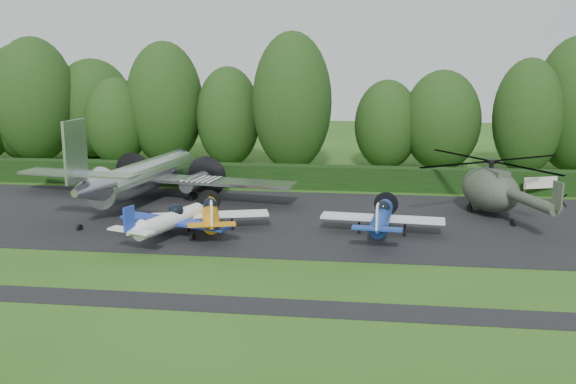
# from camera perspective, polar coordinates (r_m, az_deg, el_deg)

# --- Properties ---
(ground) EXTENTS (160.00, 160.00, 0.00)m
(ground) POSITION_cam_1_polar(r_m,az_deg,el_deg) (36.91, -10.28, -6.02)
(ground) COLOR #254814
(ground) RESTS_ON ground
(apron) EXTENTS (70.00, 18.00, 0.01)m
(apron) POSITION_cam_1_polar(r_m,az_deg,el_deg) (46.15, -6.56, -2.23)
(apron) COLOR black
(apron) RESTS_ON ground
(taxiway_verge) EXTENTS (70.00, 2.00, 0.00)m
(taxiway_verge) POSITION_cam_1_polar(r_m,az_deg,el_deg) (31.58, -13.59, -9.32)
(taxiway_verge) COLOR black
(taxiway_verge) RESTS_ON ground
(hedgerow) EXTENTS (90.00, 1.60, 2.00)m
(hedgerow) POSITION_cam_1_polar(r_m,az_deg,el_deg) (56.61, -3.91, 0.49)
(hedgerow) COLOR black
(hedgerow) RESTS_ON ground
(transport_plane) EXTENTS (23.63, 18.12, 7.57)m
(transport_plane) POSITION_cam_1_polar(r_m,az_deg,el_deg) (51.21, -12.71, 1.39)
(transport_plane) COLOR silver
(transport_plane) RESTS_ON ground
(light_plane_white) EXTENTS (7.75, 8.14, 2.98)m
(light_plane_white) POSITION_cam_1_polar(r_m,az_deg,el_deg) (40.74, -10.43, -2.48)
(light_plane_white) COLOR white
(light_plane_white) RESTS_ON ground
(light_plane_orange) EXTENTS (7.66, 8.05, 2.94)m
(light_plane_orange) POSITION_cam_1_polar(r_m,az_deg,el_deg) (42.03, -6.91, -1.94)
(light_plane_orange) COLOR orange
(light_plane_orange) RESTS_ON ground
(light_plane_blue) EXTENTS (7.86, 8.27, 3.02)m
(light_plane_blue) POSITION_cam_1_polar(r_m,az_deg,el_deg) (41.17, 8.33, -2.23)
(light_plane_blue) COLOR navy
(light_plane_blue) RESTS_ON ground
(helicopter) EXTENTS (12.59, 14.74, 4.06)m
(helicopter) POSITION_cam_1_polar(r_m,az_deg,el_deg) (48.19, 17.55, 0.54)
(helicopter) COLOR #323A2C
(helicopter) RESTS_ON ground
(sign_board) EXTENTS (3.02, 0.11, 1.70)m
(sign_board) POSITION_cam_1_polar(r_m,az_deg,el_deg) (55.84, 21.56, 0.70)
(sign_board) COLOR #3F3326
(sign_board) RESTS_ON ground
(tree_1) EXTENTS (6.58, 6.58, 11.16)m
(tree_1) POSITION_cam_1_polar(r_m,az_deg,el_deg) (65.66, 20.54, 6.26)
(tree_1) COLOR black
(tree_1) RESTS_ON ground
(tree_2) EXTENTS (7.80, 7.80, 13.68)m
(tree_2) POSITION_cam_1_polar(r_m,az_deg,el_deg) (63.42, 0.36, 7.99)
(tree_2) COLOR black
(tree_2) RESTS_ON ground
(tree_4) EXTENTS (6.41, 6.41, 9.16)m
(tree_4) POSITION_cam_1_polar(r_m,az_deg,el_deg) (69.26, -14.97, 6.05)
(tree_4) COLOR black
(tree_4) RESTS_ON ground
(tree_5) EXTENTS (7.60, 7.60, 9.99)m
(tree_5) POSITION_cam_1_polar(r_m,az_deg,el_deg) (65.38, 13.52, 6.16)
(tree_5) COLOR black
(tree_5) RESTS_ON ground
(tree_6) EXTENTS (8.65, 8.65, 13.32)m
(tree_6) POSITION_cam_1_polar(r_m,az_deg,el_deg) (74.15, -21.59, 7.61)
(tree_6) COLOR black
(tree_6) RESTS_ON ground
(tree_7) EXTENTS (7.95, 7.95, 12.81)m
(tree_7) POSITION_cam_1_polar(r_m,az_deg,el_deg) (68.72, -10.89, 7.73)
(tree_7) COLOR black
(tree_7) RESTS_ON ground
(tree_8) EXTENTS (6.44, 6.44, 9.00)m
(tree_8) POSITION_cam_1_polar(r_m,az_deg,el_deg) (65.32, 8.77, 5.91)
(tree_8) COLOR black
(tree_8) RESTS_ON ground
(tree_9) EXTENTS (6.55, 6.55, 10.28)m
(tree_9) POSITION_cam_1_polar(r_m,az_deg,el_deg) (66.56, -5.32, 6.66)
(tree_9) COLOR black
(tree_9) RESTS_ON ground
(tree_10) EXTENTS (8.99, 8.99, 11.02)m
(tree_10) POSITION_cam_1_polar(r_m,az_deg,el_deg) (75.50, -16.92, 7.12)
(tree_10) COLOR black
(tree_10) RESTS_ON ground
(tree_11) EXTENTS (7.41, 7.41, 12.57)m
(tree_11) POSITION_cam_1_polar(r_m,az_deg,el_deg) (76.43, -22.75, 7.34)
(tree_11) COLOR black
(tree_11) RESTS_ON ground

